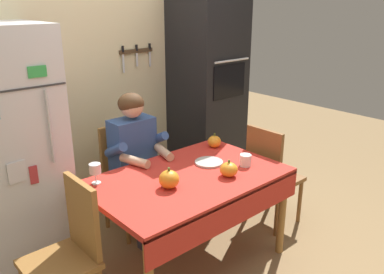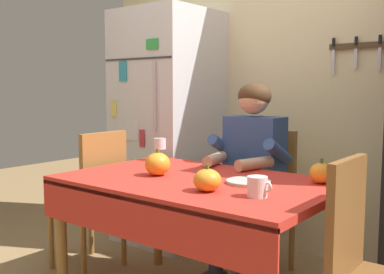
{
  "view_description": "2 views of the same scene",
  "coord_description": "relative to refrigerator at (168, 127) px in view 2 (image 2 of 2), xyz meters",
  "views": [
    {
      "loc": [
        -1.72,
        -1.87,
        1.94
      ],
      "look_at": [
        0.11,
        0.17,
        0.99
      ],
      "focal_mm": 37.18,
      "sensor_mm": 36.0,
      "label": 1
    },
    {
      "loc": [
        1.41,
        -1.74,
        1.21
      ],
      "look_at": [
        -0.08,
        0.15,
        0.95
      ],
      "focal_mm": 42.48,
      "sensor_mm": 36.0,
      "label": 2
    }
  ],
  "objects": [
    {
      "name": "back_wall_assembly",
      "position": [
        1.0,
        0.39,
        0.4
      ],
      "size": [
        3.7,
        0.13,
        2.6
      ],
      "color": "beige",
      "rests_on": "ground"
    },
    {
      "name": "refrigerator",
      "position": [
        0.0,
        0.0,
        0.0
      ],
      "size": [
        0.68,
        0.71,
        1.8
      ],
      "color": "silver",
      "rests_on": "ground"
    },
    {
      "name": "dining_table",
      "position": [
        0.95,
        -0.88,
        -0.24
      ],
      "size": [
        1.4,
        0.9,
        0.74
      ],
      "color": "#9E6B33",
      "rests_on": "ground"
    },
    {
      "name": "chair_behind_person",
      "position": [
        0.91,
        -0.09,
        -0.39
      ],
      "size": [
        0.4,
        0.4,
        0.93
      ],
      "color": "#9E6B33",
      "rests_on": "ground"
    },
    {
      "name": "seated_person",
      "position": [
        0.91,
        -0.28,
        -0.16
      ],
      "size": [
        0.47,
        0.55,
        1.25
      ],
      "color": "#38384C",
      "rests_on": "ground"
    },
    {
      "name": "chair_right_side",
      "position": [
        1.85,
        -0.92,
        -0.39
      ],
      "size": [
        0.4,
        0.4,
        0.93
      ],
      "color": "brown",
      "rests_on": "ground"
    },
    {
      "name": "chair_left_side",
      "position": [
        0.05,
        -0.8,
        -0.39
      ],
      "size": [
        0.4,
        0.4,
        0.93
      ],
      "color": "#9E6B33",
      "rests_on": "ground"
    },
    {
      "name": "coffee_mug",
      "position": [
        1.4,
        -1.02,
        -0.12
      ],
      "size": [
        0.12,
        0.09,
        0.09
      ],
      "color": "white",
      "rests_on": "dining_table"
    },
    {
      "name": "wine_glass",
      "position": [
        0.39,
        -0.54,
        -0.06
      ],
      "size": [
        0.08,
        0.08,
        0.14
      ],
      "color": "white",
      "rests_on": "dining_table"
    },
    {
      "name": "pumpkin_large",
      "position": [
        1.5,
        -0.57,
        -0.11
      ],
      "size": [
        0.11,
        0.11,
        0.12
      ],
      "color": "orange",
      "rests_on": "dining_table"
    },
    {
      "name": "pumpkin_medium",
      "position": [
        0.73,
        -0.92,
        -0.1
      ],
      "size": [
        0.14,
        0.14,
        0.15
      ],
      "color": "orange",
      "rests_on": "dining_table"
    },
    {
      "name": "pumpkin_small",
      "position": [
        1.16,
        -1.06,
        -0.11
      ],
      "size": [
        0.13,
        0.13,
        0.13
      ],
      "color": "orange",
      "rests_on": "dining_table"
    },
    {
      "name": "serving_tray",
      "position": [
        1.22,
        -0.8,
        -0.15
      ],
      "size": [
        0.22,
        0.22,
        0.02
      ],
      "primitive_type": "cylinder",
      "color": "#B7B2A8",
      "rests_on": "dining_table"
    }
  ]
}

